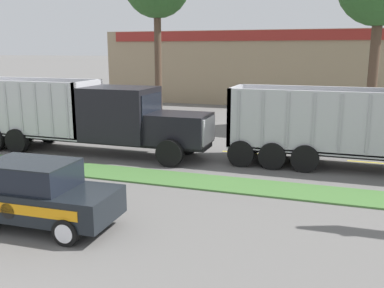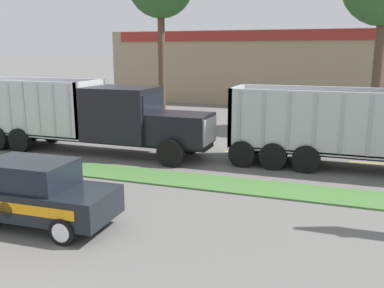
% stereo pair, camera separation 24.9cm
% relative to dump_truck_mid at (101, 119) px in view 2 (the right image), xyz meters
% --- Properties ---
extents(grass_verge, '(120.00, 1.67, 0.06)m').
position_rel_dump_truck_mid_xyz_m(grass_verge, '(4.78, -2.73, -1.52)').
color(grass_verge, '#477538').
rests_on(grass_verge, ground_plane).
extents(centre_line_2, '(2.40, 0.14, 0.01)m').
position_rel_dump_truck_mid_xyz_m(centre_line_2, '(-4.45, 2.10, -1.55)').
color(centre_line_2, yellow).
rests_on(centre_line_2, ground_plane).
extents(centre_line_3, '(2.40, 0.14, 0.01)m').
position_rel_dump_truck_mid_xyz_m(centre_line_3, '(0.95, 2.10, -1.55)').
color(centre_line_3, yellow).
rests_on(centre_line_3, ground_plane).
extents(centre_line_4, '(2.40, 0.14, 0.01)m').
position_rel_dump_truck_mid_xyz_m(centre_line_4, '(6.35, 2.10, -1.55)').
color(centre_line_4, yellow).
rests_on(centre_line_4, ground_plane).
extents(centre_line_5, '(2.40, 0.14, 0.01)m').
position_rel_dump_truck_mid_xyz_m(centre_line_5, '(11.75, 2.10, -1.55)').
color(centre_line_5, yellow).
rests_on(centre_line_5, ground_plane).
extents(dump_truck_mid, '(11.83, 2.58, 3.22)m').
position_rel_dump_truck_mid_xyz_m(dump_truck_mid, '(0.00, 0.00, 0.00)').
color(dump_truck_mid, black).
rests_on(dump_truck_mid, ground_plane).
extents(rally_car, '(4.15, 1.95, 1.77)m').
position_rel_dump_truck_mid_xyz_m(rally_car, '(2.72, -7.68, -0.66)').
color(rally_car, black).
rests_on(rally_car, ground_plane).
extents(store_building_backdrop, '(36.39, 12.10, 6.11)m').
position_rel_dump_truck_mid_xyz_m(store_building_backdrop, '(8.37, 24.38, 1.51)').
color(store_building_backdrop, '#9E896B').
rests_on(store_building_backdrop, ground_plane).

